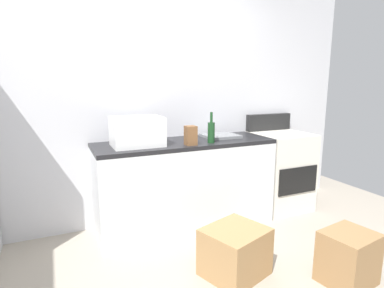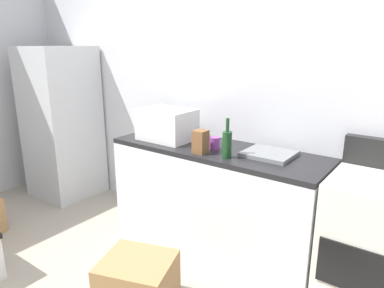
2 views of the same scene
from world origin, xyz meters
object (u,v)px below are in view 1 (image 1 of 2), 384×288
object	(u,v)px
coffee_mug	(188,137)
knife_block	(191,135)
cardboard_box_large	(235,252)
wine_bottle	(211,132)
microwave	(137,131)
cardboard_box_medium	(348,258)
stove_oven	(280,169)

from	to	relation	value
coffee_mug	knife_block	distance (m)	0.16
cardboard_box_large	wine_bottle	bearing A→B (deg)	76.56
wine_bottle	cardboard_box_large	xyz separation A→B (m)	(-0.19, -0.78, -0.82)
wine_bottle	coffee_mug	xyz separation A→B (m)	(-0.19, 0.13, -0.06)
microwave	cardboard_box_medium	bearing A→B (deg)	-47.74
coffee_mug	knife_block	bearing A→B (deg)	-103.21
knife_block	cardboard_box_large	world-z (taller)	knife_block
wine_bottle	knife_block	world-z (taller)	wine_bottle
cardboard_box_large	stove_oven	bearing A→B (deg)	38.65
stove_oven	knife_block	distance (m)	1.36
coffee_mug	cardboard_box_large	world-z (taller)	coffee_mug
coffee_mug	microwave	bearing A→B (deg)	178.63
microwave	wine_bottle	bearing A→B (deg)	-11.57
stove_oven	microwave	world-z (taller)	microwave
stove_oven	microwave	distance (m)	1.81
coffee_mug	cardboard_box_large	xyz separation A→B (m)	(0.00, -0.91, -0.76)
microwave	knife_block	bearing A→B (deg)	-18.72
stove_oven	wine_bottle	distance (m)	1.17
stove_oven	coffee_mug	distance (m)	1.30
coffee_mug	knife_block	size ratio (longest dim) A/B	0.56
coffee_mug	cardboard_box_medium	xyz separation A→B (m)	(0.72, -1.34, -0.75)
microwave	cardboard_box_medium	world-z (taller)	microwave
wine_bottle	cardboard_box_large	bearing A→B (deg)	-103.44
microwave	cardboard_box_large	bearing A→B (deg)	-61.06
microwave	coffee_mug	world-z (taller)	microwave
cardboard_box_large	cardboard_box_medium	size ratio (longest dim) A/B	1.14
coffee_mug	cardboard_box_large	distance (m)	1.19
microwave	wine_bottle	distance (m)	0.71
cardboard_box_large	microwave	bearing A→B (deg)	118.94
microwave	stove_oven	bearing A→B (deg)	1.32
cardboard_box_medium	microwave	bearing A→B (deg)	132.26
stove_oven	cardboard_box_large	world-z (taller)	stove_oven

